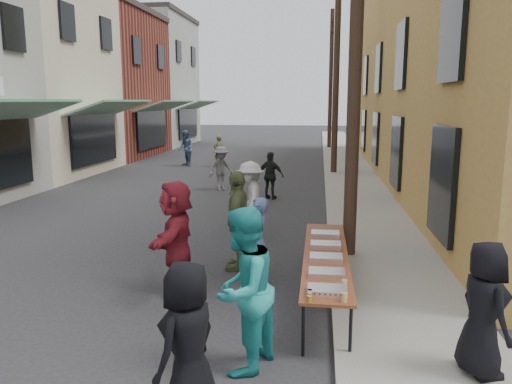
% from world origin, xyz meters
% --- Properties ---
extents(ground, '(120.00, 120.00, 0.00)m').
position_xyz_m(ground, '(0.00, 0.00, 0.00)').
color(ground, '#28282B').
rests_on(ground, ground).
extents(sidewalk, '(2.20, 60.00, 0.10)m').
position_xyz_m(sidewalk, '(5.00, 15.00, 0.05)').
color(sidewalk, gray).
rests_on(sidewalk, ground).
extents(storefront_row, '(8.00, 37.00, 9.00)m').
position_xyz_m(storefront_row, '(-10.00, 14.96, 4.12)').
color(storefront_row, maroon).
rests_on(storefront_row, ground).
extents(utility_pole_near, '(0.26, 0.26, 9.00)m').
position_xyz_m(utility_pole_near, '(4.30, 3.00, 4.50)').
color(utility_pole_near, '#2D2116').
rests_on(utility_pole_near, ground).
extents(utility_pole_mid, '(0.26, 0.26, 9.00)m').
position_xyz_m(utility_pole_mid, '(4.30, 15.00, 4.50)').
color(utility_pole_mid, '#2D2116').
rests_on(utility_pole_mid, ground).
extents(utility_pole_far, '(0.26, 0.26, 9.00)m').
position_xyz_m(utility_pole_far, '(4.30, 27.00, 4.50)').
color(utility_pole_far, '#2D2116').
rests_on(utility_pole_far, ground).
extents(serving_table, '(0.70, 4.00, 0.75)m').
position_xyz_m(serving_table, '(3.80, 0.77, 0.71)').
color(serving_table, maroon).
rests_on(serving_table, ground).
extents(catering_tray_sausage, '(0.50, 0.33, 0.08)m').
position_xyz_m(catering_tray_sausage, '(3.80, -0.88, 0.79)').
color(catering_tray_sausage, maroon).
rests_on(catering_tray_sausage, serving_table).
extents(catering_tray_foil_b, '(0.50, 0.33, 0.08)m').
position_xyz_m(catering_tray_foil_b, '(3.80, -0.23, 0.79)').
color(catering_tray_foil_b, '#B2B2B7').
rests_on(catering_tray_foil_b, serving_table).
extents(catering_tray_buns, '(0.50, 0.33, 0.08)m').
position_xyz_m(catering_tray_buns, '(3.80, 0.47, 0.79)').
color(catering_tray_buns, tan).
rests_on(catering_tray_buns, serving_table).
extents(catering_tray_foil_d, '(0.50, 0.33, 0.08)m').
position_xyz_m(catering_tray_foil_d, '(3.80, 1.17, 0.79)').
color(catering_tray_foil_d, '#B2B2B7').
rests_on(catering_tray_foil_d, serving_table).
extents(catering_tray_buns_end, '(0.50, 0.33, 0.08)m').
position_xyz_m(catering_tray_buns_end, '(3.80, 1.87, 0.79)').
color(catering_tray_buns_end, tan).
rests_on(catering_tray_buns_end, serving_table).
extents(condiment_jar_a, '(0.07, 0.07, 0.08)m').
position_xyz_m(condiment_jar_a, '(3.58, -1.18, 0.79)').
color(condiment_jar_a, '#A57F26').
rests_on(condiment_jar_a, serving_table).
extents(condiment_jar_b, '(0.07, 0.07, 0.08)m').
position_xyz_m(condiment_jar_b, '(3.58, -1.08, 0.79)').
color(condiment_jar_b, '#A57F26').
rests_on(condiment_jar_b, serving_table).
extents(condiment_jar_c, '(0.07, 0.07, 0.08)m').
position_xyz_m(condiment_jar_c, '(3.58, -0.98, 0.79)').
color(condiment_jar_c, '#A57F26').
rests_on(condiment_jar_c, serving_table).
extents(cup_stack, '(0.08, 0.08, 0.12)m').
position_xyz_m(cup_stack, '(4.00, -1.13, 0.81)').
color(cup_stack, tan).
rests_on(cup_stack, serving_table).
extents(guest_front_a, '(0.79, 0.94, 1.65)m').
position_xyz_m(guest_front_a, '(2.42, -2.51, 0.82)').
color(guest_front_a, black).
rests_on(guest_front_a, ground).
extents(guest_front_b, '(0.42, 0.59, 1.55)m').
position_xyz_m(guest_front_b, '(2.64, 1.29, 0.77)').
color(guest_front_b, '#4F6498').
rests_on(guest_front_b, ground).
extents(guest_front_c, '(1.03, 1.16, 1.98)m').
position_xyz_m(guest_front_c, '(2.81, -1.49, 0.99)').
color(guest_front_c, teal).
rests_on(guest_front_c, ground).
extents(guest_front_d, '(0.80, 1.22, 1.77)m').
position_xyz_m(guest_front_d, '(2.07, 4.52, 0.89)').
color(guest_front_d, silver).
rests_on(guest_front_d, ground).
extents(guest_front_e, '(0.47, 1.11, 1.89)m').
position_xyz_m(guest_front_e, '(2.16, 2.10, 0.95)').
color(guest_front_e, '#5F6C3E').
rests_on(guest_front_e, ground).
extents(guest_queue_back, '(0.75, 1.81, 1.89)m').
position_xyz_m(guest_queue_back, '(1.35, 0.79, 0.95)').
color(guest_queue_back, maroon).
rests_on(guest_queue_back, ground).
extents(server, '(0.68, 0.87, 1.55)m').
position_xyz_m(server, '(5.52, -1.43, 0.88)').
color(server, black).
rests_on(server, sidewalk).
extents(passerby_left, '(1.14, 1.13, 1.58)m').
position_xyz_m(passerby_left, '(0.18, 10.48, 0.79)').
color(passerby_left, slate).
rests_on(passerby_left, ground).
extents(passerby_mid, '(0.98, 0.66, 1.55)m').
position_xyz_m(passerby_mid, '(2.11, 9.02, 0.78)').
color(passerby_mid, black).
rests_on(passerby_mid, ground).
extents(passerby_right, '(0.64, 0.66, 1.54)m').
position_xyz_m(passerby_right, '(-1.20, 16.80, 0.77)').
color(passerby_right, '#5A6138').
rests_on(passerby_right, ground).
extents(passerby_far, '(1.05, 1.09, 1.77)m').
position_xyz_m(passerby_far, '(-2.85, 16.86, 0.89)').
color(passerby_far, '#435E82').
rests_on(passerby_far, ground).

